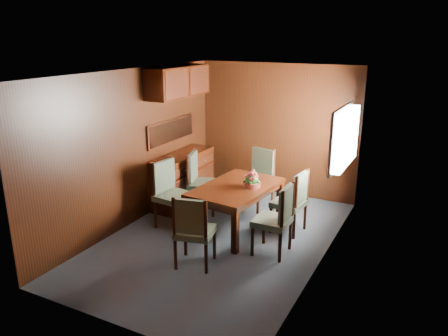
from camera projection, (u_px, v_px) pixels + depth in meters
The scene contains 11 objects.
ground at pixel (220, 239), 6.42m from camera, with size 4.50×4.50×0.00m, color #36404A.
room_shell at pixel (224, 125), 6.27m from camera, with size 3.06×4.52×2.41m.
sideboard at pixel (183, 178), 7.69m from camera, with size 0.48×1.40×0.90m, color black.
dining_table at pixel (236, 192), 6.58m from camera, with size 1.08×1.58×0.70m.
chair_left_near at pixel (170, 190), 6.71m from camera, with size 0.53×0.55×1.05m.
chair_left_far at pixel (199, 179), 7.28m from camera, with size 0.58×0.60×1.03m.
chair_right_near at pixel (278, 216), 5.83m from camera, with size 0.46×0.48×1.00m.
chair_right_far at pixel (293, 199), 6.48m from camera, with size 0.49×0.51×0.97m.
chair_head at pixel (193, 228), 5.49m from camera, with size 0.56×0.54×0.99m.
chair_foot at pixel (259, 175), 7.49m from camera, with size 0.60×0.58×1.03m.
flower_centerpiece at pixel (252, 179), 6.48m from camera, with size 0.27×0.27×0.27m.
Camera 1 is at (2.72, -5.15, 2.89)m, focal length 35.00 mm.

